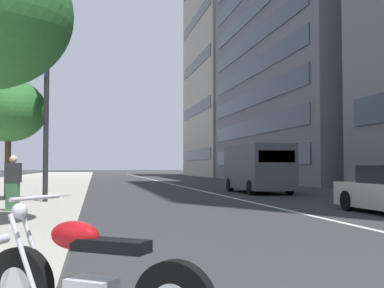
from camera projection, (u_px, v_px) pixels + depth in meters
The scene contains 9 objects.
sidewalk_right_plaza at pixel (4, 188), 30.02m from camera, with size 160.00×10.13×0.15m, color #A39E93.
lane_centre_stripe at pixel (174, 184), 37.12m from camera, with size 110.00×0.16×0.01m, color silver.
motorcycle_under_tarp at pixel (90, 282), 3.98m from camera, with size 1.33×1.83×1.11m.
delivery_van_ahead at pixel (258, 167), 25.36m from camera, with size 5.48×2.20×2.47m.
street_lamp_with_banners at pixel (58, 49), 17.28m from camera, with size 1.26×2.67×9.03m.
street_tree_by_lamp_post at pixel (9, 111), 17.91m from camera, with size 2.72×2.72×4.43m.
pedestrian_on_plaza at pixel (13, 183), 13.44m from camera, with size 0.32×0.44×1.52m.
office_tower_far_left_down_avenue at pixel (324, 33), 46.70m from camera, with size 27.54×14.60×28.27m.
office_tower_mid_left at pixel (251, 47), 72.09m from camera, with size 20.54×16.78×37.94m.
Camera 1 is at (-1.78, 5.89, 1.36)m, focal length 45.84 mm.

